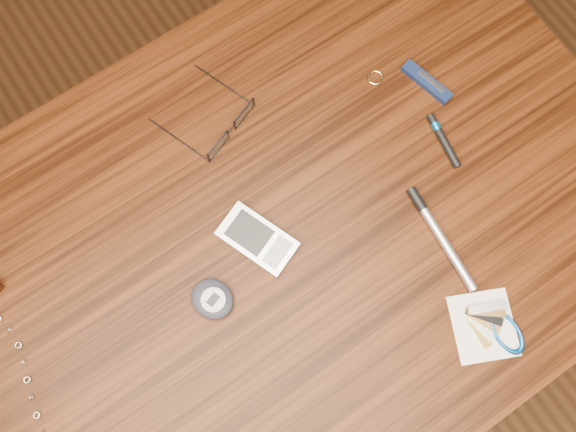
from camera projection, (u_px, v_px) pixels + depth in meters
name	position (u px, v px, depth m)	size (l,w,h in m)	color
ground	(286.00, 294.00, 1.48)	(3.80, 3.80, 0.00)	#472814
desk	(285.00, 247.00, 0.86)	(1.00, 0.70, 0.75)	#351708
eyeglasses	(228.00, 128.00, 0.78)	(0.14, 0.14, 0.02)	black
gold_ring	(375.00, 78.00, 0.81)	(0.02, 0.02, 0.00)	tan
pda_phone	(257.00, 239.00, 0.75)	(0.09, 0.11, 0.02)	#BCBDC1
pedometer	(212.00, 299.00, 0.72)	(0.07, 0.07, 0.02)	#20232B
notepad_keys	(495.00, 328.00, 0.72)	(0.11, 0.11, 0.01)	white
pocket_knife	(427.00, 82.00, 0.81)	(0.04, 0.08, 0.01)	#0C1C3B
silver_pen	(436.00, 230.00, 0.75)	(0.03, 0.16, 0.01)	#B3B3B8
black_blue_pen	(443.00, 139.00, 0.78)	(0.03, 0.08, 0.01)	black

